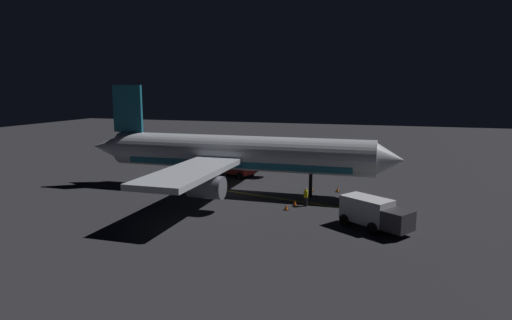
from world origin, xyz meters
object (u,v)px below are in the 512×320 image
baggage_truck (373,214)px  traffic_cone_near_left (312,189)px  traffic_cone_near_right (286,207)px  traffic_cone_far (337,190)px  traffic_cone_under_wing (295,203)px  airliner (233,154)px  ground_crew_worker (306,197)px  catering_truck (233,166)px

baggage_truck → traffic_cone_near_left: (-11.15, -6.87, -0.98)m
traffic_cone_near_right → traffic_cone_far: same height
traffic_cone_near_left → traffic_cone_under_wing: (6.44, -0.43, 0.00)m
baggage_truck → traffic_cone_under_wing: bearing=-122.8°
airliner → baggage_truck: bearing=59.9°
traffic_cone_near_left → traffic_cone_near_right: 8.07m
airliner → traffic_cone_near_left: 9.28m
ground_crew_worker → traffic_cone_near_right: ground_crew_worker is taller
baggage_truck → traffic_cone_near_right: 8.42m
traffic_cone_near_right → traffic_cone_under_wing: 1.65m
airliner → ground_crew_worker: (3.74, 8.69, -3.11)m
traffic_cone_near_right → traffic_cone_far: bearing=156.8°
baggage_truck → ground_crew_worker: 8.03m
airliner → baggage_truck: airliner is taller
baggage_truck → traffic_cone_near_left: size_ratio=10.67×
baggage_truck → ground_crew_worker: baggage_truck is taller
airliner → traffic_cone_under_wing: (3.98, 7.70, -3.74)m
ground_crew_worker → traffic_cone_near_left: 6.26m
airliner → baggage_truck: 17.55m
ground_crew_worker → airliner: bearing=-113.3°
ground_crew_worker → traffic_cone_far: 6.94m
traffic_cone_under_wing → baggage_truck: bearing=57.2°
baggage_truck → catering_truck: 23.97m
traffic_cone_under_wing → airliner: bearing=-117.3°
traffic_cone_near_left → traffic_cone_far: bearing=97.7°
catering_truck → ground_crew_worker: 15.99m
airliner → traffic_cone_far: 11.82m
ground_crew_worker → traffic_cone_near_right: 2.41m
catering_truck → traffic_cone_near_right: bearing=37.6°
airliner → traffic_cone_under_wing: airliner is taller
traffic_cone_under_wing → traffic_cone_far: size_ratio=1.00×
traffic_cone_near_right → traffic_cone_under_wing: (-1.59, 0.45, 0.00)m
ground_crew_worker → traffic_cone_far: ground_crew_worker is taller
airliner → catering_truck: size_ratio=5.59×
airliner → ground_crew_worker: 9.95m
airliner → ground_crew_worker: size_ratio=20.06×
catering_truck → traffic_cone_near_left: (4.97, 10.88, -1.04)m
traffic_cone_near_right → airliner: bearing=-127.5°
baggage_truck → traffic_cone_under_wing: (-4.71, -7.30, -0.98)m
airliner → traffic_cone_near_left: bearing=106.9°
airliner → traffic_cone_under_wing: size_ratio=63.48×
traffic_cone_near_right → traffic_cone_far: 9.13m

